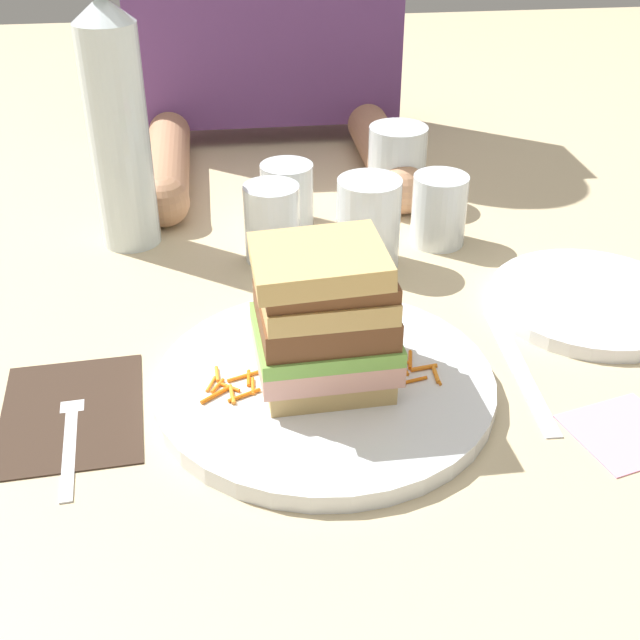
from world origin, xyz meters
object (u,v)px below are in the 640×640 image
napkin_dark (72,412)px  sandwich (324,317)px  main_plate (324,384)px  water_bottle (118,124)px  napkin_pink (625,432)px  empty_tumbler_0 (397,165)px  juice_glass (368,228)px  empty_tumbler_1 (439,210)px  empty_tumbler_2 (287,194)px  fork (70,425)px  empty_tumbler_3 (272,223)px  side_plate (591,301)px  knife (521,371)px

napkin_dark → sandwich: bearing=0.5°
main_plate → water_bottle: water_bottle is taller
napkin_dark → napkin_pink: (0.46, -0.09, -0.00)m
main_plate → empty_tumbler_0: bearing=69.9°
juice_glass → water_bottle: (-0.27, 0.09, 0.10)m
empty_tumbler_1 → empty_tumbler_2: empty_tumbler_1 is taller
fork → empty_tumbler_3: empty_tumbler_3 is taller
juice_glass → water_bottle: 0.30m
napkin_dark → side_plate: size_ratio=0.75×
main_plate → fork: (-0.22, -0.02, -0.00)m
knife → empty_tumbler_2: 0.39m
water_bottle → juice_glass: bearing=-18.9°
sandwich → side_plate: 0.32m
water_bottle → empty_tumbler_3: 0.20m
side_plate → napkin_dark: bearing=-167.6°
juice_glass → empty_tumbler_0: size_ratio=1.02×
side_plate → empty_tumbler_1: bearing=125.9°
juice_glass → empty_tumbler_2: juice_glass is taller
water_bottle → side_plate: (0.48, -0.21, -0.14)m
knife → empty_tumbler_2: empty_tumbler_2 is taller
juice_glass → empty_tumbler_3: juice_glass is taller
empty_tumbler_3 → napkin_dark: bearing=-126.4°
empty_tumbler_0 → empty_tumbler_2: 0.16m
water_bottle → empty_tumbler_1: size_ratio=3.87×
empty_tumbler_3 → main_plate: bearing=-84.6°
water_bottle → main_plate: bearing=-60.0°
napkin_pink → empty_tumbler_1: bearing=100.7°
juice_glass → water_bottle: size_ratio=0.31×
water_bottle → empty_tumbler_1: (0.36, -0.05, -0.10)m
empty_tumbler_0 → juice_glass: bearing=-111.7°
napkin_dark → water_bottle: 0.36m
empty_tumbler_1 → empty_tumbler_3: size_ratio=0.94×
fork → napkin_pink: (0.46, -0.06, -0.00)m
napkin_pink → sandwich: bearing=160.1°
empty_tumbler_1 → napkin_pink: (0.07, -0.36, -0.04)m
napkin_dark → napkin_pink: 0.47m
water_bottle → empty_tumbler_3: water_bottle is taller
juice_glass → napkin_pink: juice_glass is taller
sandwich → knife: bearing=2.3°
fork → main_plate: bearing=6.5°
fork → empty_tumbler_0: size_ratio=1.68×
main_plate → side_plate: 0.31m
empty_tumbler_0 → empty_tumbler_1: 0.13m
knife → juice_glass: juice_glass is taller
water_bottle → napkin_dark: bearing=-95.4°
napkin_dark → empty_tumbler_1: bearing=35.6°
sandwich → side_plate: size_ratio=0.64×
juice_glass → side_plate: size_ratio=0.49×
main_plate → water_bottle: size_ratio=0.93×
sandwich → empty_tumbler_1: bearing=58.2°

